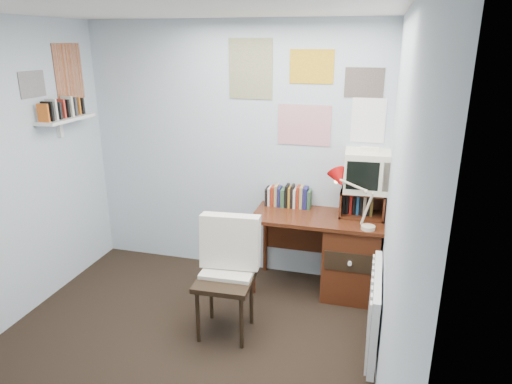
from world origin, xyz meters
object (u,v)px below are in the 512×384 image
desk_chair (225,281)px  tv_riser (363,203)px  desk_lamp (370,206)px  crt_tv (368,169)px  desk (345,254)px  wall_shelf (66,119)px  radiator (375,311)px

desk_chair → tv_riser: 1.48m
desk_lamp → crt_tv: 0.41m
desk → desk_chair: desk_chair is taller
desk_chair → tv_riser: bearing=42.8°
desk → desk_chair: (-0.88, -0.90, 0.07)m
desk_chair → crt_tv: bearing=42.6°
desk → tv_riser: size_ratio=3.00×
desk_chair → wall_shelf: (-1.69, 0.52, 1.15)m
radiator → wall_shelf: 3.15m
desk → crt_tv: crt_tv is taller
crt_tv → desk: bearing=-140.8°
desk_chair → wall_shelf: size_ratio=1.52×
crt_tv → wall_shelf: size_ratio=0.67×
desk_lamp → crt_tv: (-0.04, 0.34, 0.23)m
tv_riser → radiator: bearing=-80.7°
desk_lamp → wall_shelf: 2.84m
desk → wall_shelf: bearing=-171.6°
desk → wall_shelf: size_ratio=1.94×
desk → wall_shelf: wall_shelf is taller
desk → desk_lamp: desk_lamp is taller
crt_tv → radiator: (0.15, -1.06, -0.79)m
desk → crt_tv: bearing=42.3°
crt_tv → wall_shelf: bearing=-172.5°
wall_shelf → tv_riser: bearing=10.3°
desk_chair → crt_tv: 1.63m
desk_lamp → wall_shelf: size_ratio=0.70×
tv_riser → desk_lamp: bearing=-77.7°
wall_shelf → desk: bearing=8.4°
crt_tv → radiator: bearing=-85.3°
tv_riser → wall_shelf: bearing=-169.7°
crt_tv → wall_shelf: 2.79m
tv_riser → wall_shelf: 2.83m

